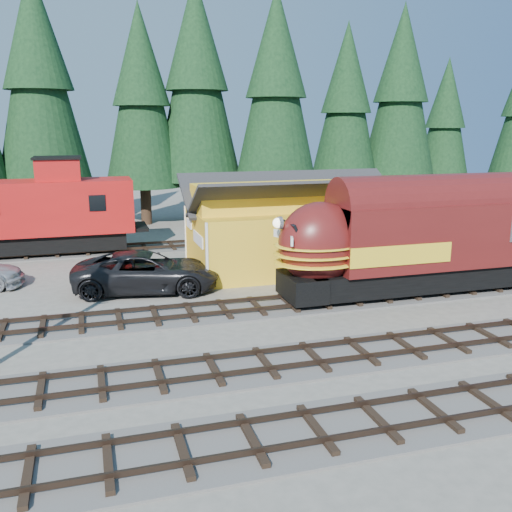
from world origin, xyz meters
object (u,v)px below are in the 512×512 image
object	(u,v)px
depot	(300,216)
locomotive	(429,242)
caboose	(44,211)
pickup_truck_a	(147,272)

from	to	relation	value
depot	locomotive	world-z (taller)	depot
caboose	pickup_truck_a	size ratio (longest dim) A/B	1.54
depot	pickup_truck_a	bearing A→B (deg)	-165.47
locomotive	pickup_truck_a	size ratio (longest dim) A/B	2.27
caboose	depot	bearing A→B (deg)	-28.10
depot	pickup_truck_a	world-z (taller)	depot
locomotive	caboose	bearing A→B (deg)	142.32
depot	caboose	xyz separation A→B (m)	(-14.05, 7.50, -0.19)
caboose	pickup_truck_a	xyz separation A→B (m)	(5.18, -9.80, -1.79)
pickup_truck_a	caboose	bearing A→B (deg)	37.84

